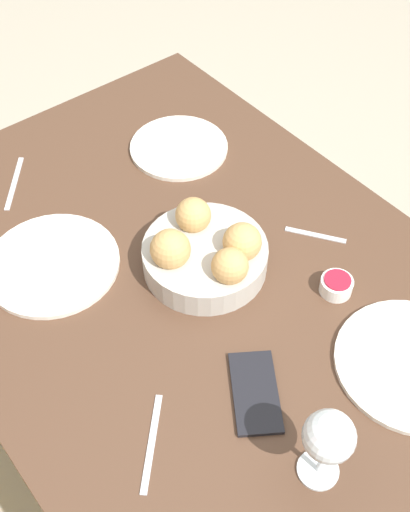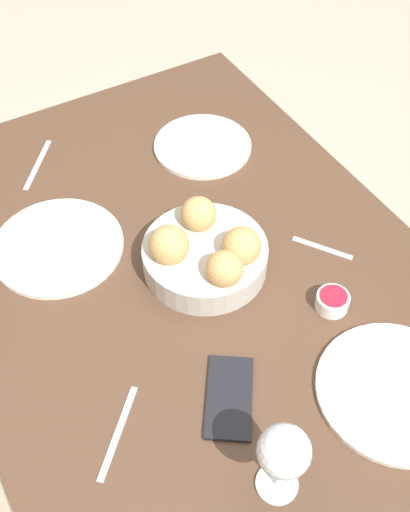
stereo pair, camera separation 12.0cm
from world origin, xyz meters
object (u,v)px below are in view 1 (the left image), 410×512
(bread_basket, at_px, (206,252))
(plate_near_right, at_px, (179,147))
(plate_far_center, at_px, (52,264))
(cell_phone, at_px, (255,392))
(wine_glass, at_px, (328,438))
(knife_silver, at_px, (152,443))
(jam_bowl_berry, at_px, (336,285))
(spoon_coffee, at_px, (315,235))
(fork_silver, at_px, (14,183))

(bread_basket, xyz_separation_m, plate_near_right, (0.31, -0.17, -0.04))
(bread_basket, xyz_separation_m, plate_far_center, (0.19, 0.23, -0.04))
(cell_phone, bearing_deg, wine_glass, 175.27)
(plate_near_right, bearing_deg, knife_silver, 139.24)
(jam_bowl_berry, bearing_deg, wine_glass, 129.37)
(knife_silver, bearing_deg, cell_phone, -101.31)
(cell_phone, bearing_deg, plate_far_center, 15.01)
(jam_bowl_berry, bearing_deg, cell_phone, 104.25)
(knife_silver, bearing_deg, plate_far_center, -8.62)
(jam_bowl_berry, relative_size, spoon_coffee, 0.56)
(bread_basket, height_order, spoon_coffee, bread_basket)
(plate_near_right, relative_size, jam_bowl_berry, 3.66)
(fork_silver, bearing_deg, spoon_coffee, -142.36)
(plate_far_center, height_order, fork_silver, plate_far_center)
(jam_bowl_berry, height_order, cell_phone, jam_bowl_berry)
(bread_basket, distance_m, plate_far_center, 0.30)
(plate_near_right, xyz_separation_m, plate_far_center, (-0.12, 0.40, 0.00))
(plate_far_center, height_order, cell_phone, plate_far_center)
(spoon_coffee, bearing_deg, plate_near_right, 7.60)
(fork_silver, bearing_deg, cell_phone, -174.42)
(spoon_coffee, bearing_deg, plate_far_center, 59.78)
(cell_phone, bearing_deg, jam_bowl_berry, -75.75)
(wine_glass, bearing_deg, fork_silver, 3.70)
(bread_basket, distance_m, wine_glass, 0.44)
(knife_silver, bearing_deg, fork_silver, -9.74)
(bread_basket, relative_size, wine_glass, 1.51)
(spoon_coffee, bearing_deg, wine_glass, 135.18)
(spoon_coffee, height_order, cell_phone, cell_phone)
(spoon_coffee, relative_size, cell_phone, 0.65)
(plate_far_center, relative_size, wine_glass, 1.65)
(plate_far_center, bearing_deg, cell_phone, -164.99)
(plate_far_center, xyz_separation_m, spoon_coffee, (-0.26, -0.45, -0.00))
(wine_glass, relative_size, jam_bowl_berry, 2.58)
(plate_near_right, distance_m, wine_glass, 0.79)
(plate_near_right, xyz_separation_m, knife_silver, (-0.53, 0.46, -0.00))
(plate_near_right, bearing_deg, fork_silver, 69.19)
(jam_bowl_berry, bearing_deg, plate_far_center, 44.63)
(fork_silver, height_order, spoon_coffee, same)
(plate_near_right, distance_m, knife_silver, 0.70)
(bread_basket, bearing_deg, knife_silver, 127.83)
(jam_bowl_berry, height_order, fork_silver, jam_bowl_berry)
(fork_silver, height_order, knife_silver, same)
(jam_bowl_berry, height_order, spoon_coffee, jam_bowl_berry)
(jam_bowl_berry, xyz_separation_m, cell_phone, (-0.07, 0.26, -0.01))
(bread_basket, bearing_deg, jam_bowl_berry, -142.09)
(plate_far_center, bearing_deg, bread_basket, -129.72)
(bread_basket, relative_size, plate_near_right, 1.07)
(spoon_coffee, bearing_deg, jam_bowl_berry, 149.75)
(fork_silver, distance_m, cell_phone, 0.70)
(bread_basket, distance_m, fork_silver, 0.48)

